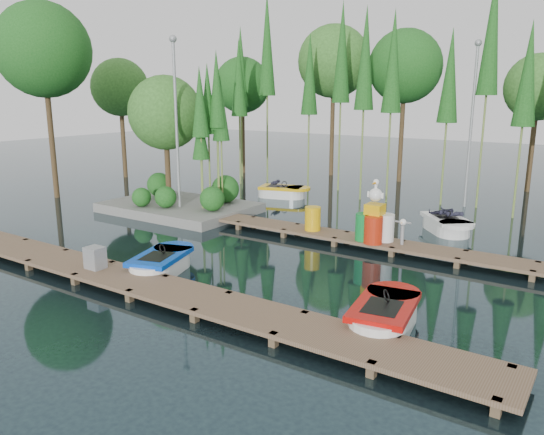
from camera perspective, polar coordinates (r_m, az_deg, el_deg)
The scene contains 15 objects.
ground_plane at distance 17.38m, azimuth -2.29°, elevation -3.64°, with size 90.00×90.00×0.00m, color #1D3137.
near_dock at distance 14.11m, azimuth -13.19°, elevation -7.08°, with size 18.00×1.50×0.50m.
far_dock at distance 18.83m, azimuth 4.65°, elevation -1.60°, with size 15.00×1.20×0.50m.
island at distance 23.28m, azimuth -10.26°, elevation 8.49°, with size 6.20×4.20×6.75m.
tree_screen at distance 26.80m, azimuth 7.80°, elevation 15.47°, with size 34.42×18.53×10.31m.
lamp_island at distance 22.10m, azimuth -10.29°, elevation 11.04°, with size 0.30×0.30×7.25m.
lamp_rear at distance 25.11m, azimuth 20.75°, elevation 10.66°, with size 0.30×0.30×7.25m.
boat_blue at distance 15.66m, azimuth -11.80°, elevation -4.88°, with size 1.89×2.84×0.88m.
boat_red at distance 12.15m, azimuth 12.01°, elevation -10.28°, with size 1.61×2.86×0.91m.
boat_yellow_far at distance 26.13m, azimuth 1.10°, elevation 2.78°, with size 2.86×1.85×1.32m.
boat_white_far at distance 20.67m, azimuth 18.26°, elevation -0.73°, with size 2.64×2.83×1.27m.
utility_cabinet at distance 15.50m, azimuth -18.49°, elevation -4.12°, with size 0.50×0.42×0.61m, color gray.
yellow_barrel at distance 18.76m, azimuth 4.40°, elevation -0.11°, with size 0.56×0.56×0.84m, color #E4AA0C.
drum_cluster at distance 17.56m, azimuth 10.95°, elevation -0.63°, with size 1.19×1.09×2.06m.
seagull_post at distance 17.40m, azimuth 13.88°, elevation -1.03°, with size 0.53×0.29×0.84m.
Camera 1 is at (9.81, -13.42, 5.08)m, focal length 35.00 mm.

